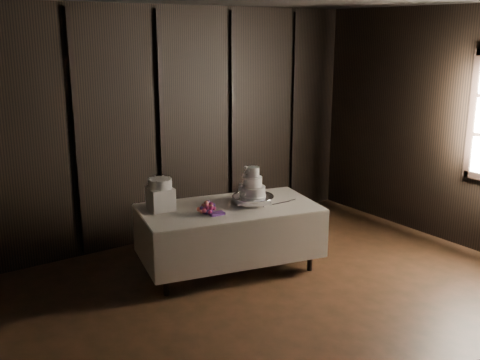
# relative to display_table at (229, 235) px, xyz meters

# --- Properties ---
(room) EXTENTS (6.08, 7.08, 3.08)m
(room) POSITION_rel_display_table_xyz_m (-0.13, -2.12, 1.08)
(room) COLOR black
(room) RESTS_ON ground
(display_table) EXTENTS (2.17, 1.46, 0.76)m
(display_table) POSITION_rel_display_table_xyz_m (0.00, 0.00, 0.00)
(display_table) COLOR beige
(display_table) RESTS_ON ground
(cake_stand) EXTENTS (0.64, 0.64, 0.09)m
(cake_stand) POSITION_rel_display_table_xyz_m (0.30, -0.05, 0.39)
(cake_stand) COLOR silver
(cake_stand) RESTS_ON display_table
(wedding_cake) EXTENTS (0.32, 0.28, 0.34)m
(wedding_cake) POSITION_rel_display_table_xyz_m (0.27, -0.07, 0.57)
(wedding_cake) COLOR white
(wedding_cake) RESTS_ON cake_stand
(bouquet) EXTENTS (0.29, 0.38, 0.17)m
(bouquet) POSITION_rel_display_table_xyz_m (-0.32, -0.05, 0.40)
(bouquet) COLOR #E24A6C
(bouquet) RESTS_ON display_table
(box_pedestal) EXTENTS (0.28, 0.28, 0.25)m
(box_pedestal) POSITION_rel_display_table_xyz_m (-0.68, 0.34, 0.47)
(box_pedestal) COLOR white
(box_pedestal) RESTS_ON display_table
(small_cake) EXTENTS (0.27, 0.27, 0.10)m
(small_cake) POSITION_rel_display_table_xyz_m (-0.68, 0.34, 0.65)
(small_cake) COLOR white
(small_cake) RESTS_ON box_pedestal
(cake_knife) EXTENTS (0.37, 0.04, 0.01)m
(cake_knife) POSITION_rel_display_table_xyz_m (0.54, -0.24, 0.35)
(cake_knife) COLOR silver
(cake_knife) RESTS_ON display_table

